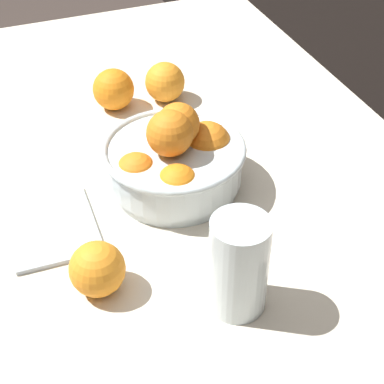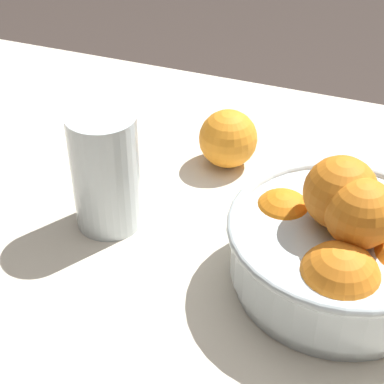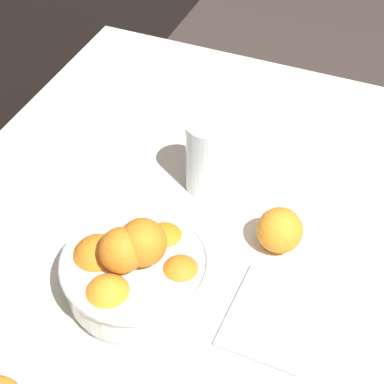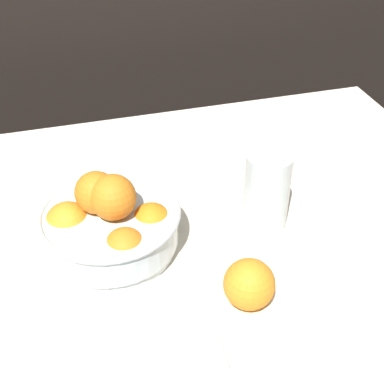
{
  "view_description": "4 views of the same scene",
  "coord_description": "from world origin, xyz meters",
  "px_view_note": "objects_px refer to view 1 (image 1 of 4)",
  "views": [
    {
      "loc": [
        0.8,
        -0.3,
        1.41
      ],
      "look_at": [
        0.12,
        -0.03,
        0.81
      ],
      "focal_mm": 60.0,
      "sensor_mm": 36.0,
      "label": 1
    },
    {
      "loc": [
        -0.03,
        0.51,
        1.22
      ],
      "look_at": [
        0.17,
        -0.03,
        0.79
      ],
      "focal_mm": 60.0,
      "sensor_mm": 36.0,
      "label": 2
    },
    {
      "loc": [
        -0.55,
        -0.34,
        1.57
      ],
      "look_at": [
        0.17,
        -0.04,
        0.8
      ],
      "focal_mm": 60.0,
      "sensor_mm": 36.0,
      "label": 3
    },
    {
      "loc": [
        -0.05,
        -0.71,
        1.35
      ],
      "look_at": [
        0.15,
        -0.0,
        0.81
      ],
      "focal_mm": 50.0,
      "sensor_mm": 36.0,
      "label": 4
    }
  ],
  "objects_px": {
    "fruit_bowl": "(174,159)",
    "juice_glass": "(238,268)",
    "orange_loose_near_bowl": "(165,82)",
    "orange_loose_front": "(113,89)",
    "orange_loose_aside": "(97,269)"
  },
  "relations": [
    {
      "from": "fruit_bowl",
      "to": "juice_glass",
      "type": "height_order",
      "value": "fruit_bowl"
    },
    {
      "from": "orange_loose_aside",
      "to": "orange_loose_front",
      "type": "bearing_deg",
      "value": 161.38
    },
    {
      "from": "orange_loose_front",
      "to": "fruit_bowl",
      "type": "bearing_deg",
      "value": 5.31
    },
    {
      "from": "orange_loose_front",
      "to": "orange_loose_aside",
      "type": "xyz_separation_m",
      "value": [
        0.46,
        -0.16,
        -0.0
      ]
    },
    {
      "from": "orange_loose_near_bowl",
      "to": "orange_loose_front",
      "type": "relative_size",
      "value": 0.98
    },
    {
      "from": "fruit_bowl",
      "to": "juice_glass",
      "type": "relative_size",
      "value": 1.62
    },
    {
      "from": "juice_glass",
      "to": "orange_loose_front",
      "type": "height_order",
      "value": "juice_glass"
    },
    {
      "from": "orange_loose_front",
      "to": "orange_loose_aside",
      "type": "distance_m",
      "value": 0.49
    },
    {
      "from": "juice_glass",
      "to": "orange_loose_front",
      "type": "relative_size",
      "value": 1.81
    },
    {
      "from": "fruit_bowl",
      "to": "orange_loose_near_bowl",
      "type": "xyz_separation_m",
      "value": [
        -0.27,
        0.08,
        -0.02
      ]
    },
    {
      "from": "fruit_bowl",
      "to": "juice_glass",
      "type": "distance_m",
      "value": 0.28
    },
    {
      "from": "orange_loose_front",
      "to": "juice_glass",
      "type": "bearing_deg",
      "value": 1.53
    },
    {
      "from": "fruit_bowl",
      "to": "orange_loose_front",
      "type": "height_order",
      "value": "fruit_bowl"
    },
    {
      "from": "juice_glass",
      "to": "orange_loose_aside",
      "type": "xyz_separation_m",
      "value": [
        -0.09,
        -0.17,
        -0.03
      ]
    },
    {
      "from": "fruit_bowl",
      "to": "juice_glass",
      "type": "bearing_deg",
      "value": -2.28
    }
  ]
}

